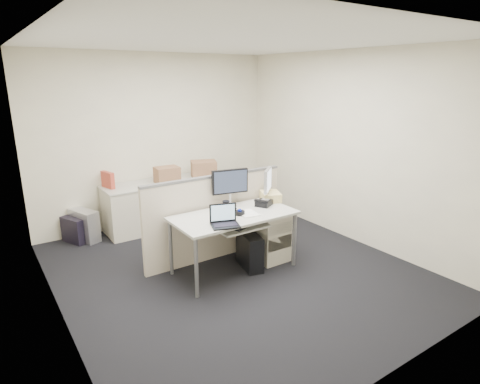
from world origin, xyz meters
TOP-DOWN VIEW (x-y plane):
  - floor at (0.00, 0.00)m, footprint 4.00×4.50m
  - ceiling at (0.00, 0.00)m, footprint 4.00×4.50m
  - wall_back at (0.00, 2.25)m, footprint 4.00×0.02m
  - wall_front at (0.00, -2.25)m, footprint 4.00×0.02m
  - wall_left at (-2.00, 0.00)m, footprint 0.02×4.50m
  - wall_right at (2.00, 0.00)m, footprint 0.02×4.50m
  - desk at (0.00, 0.00)m, footprint 1.50×0.75m
  - keyboard_tray at (0.00, -0.18)m, footprint 0.62×0.32m
  - drawer_pedestal at (0.55, 0.05)m, footprint 0.40×0.55m
  - cubicle_partition at (0.00, 0.45)m, footprint 2.00×0.06m
  - back_counter at (0.00, 1.93)m, footprint 2.00×0.60m
  - monitor_main at (0.15, 0.32)m, footprint 0.51×0.28m
  - monitor_small at (0.65, 0.18)m, footprint 0.39×0.38m
  - laptop at (-0.30, -0.28)m, footprint 0.37×0.32m
  - trackball at (0.05, -0.05)m, footprint 0.13×0.13m
  - desk_phone at (0.51, 0.07)m, footprint 0.27×0.25m
  - paper_stack at (0.15, -0.08)m, footprint 0.24×0.29m
  - sticky_pad at (-0.05, 0.00)m, footprint 0.09×0.09m
  - travel_mug at (-0.10, 0.02)m, footprint 0.09×0.09m
  - banana at (0.00, 0.10)m, footprint 0.16×0.06m
  - cellphone at (0.10, 0.20)m, footprint 0.08×0.12m
  - manila_folders at (0.72, 0.20)m, footprint 0.34×0.37m
  - keyboard at (0.05, -0.14)m, footprint 0.48×0.32m
  - pc_tower_desk at (0.20, -0.05)m, footprint 0.30×0.51m
  - pc_tower_spare_dark at (-1.45, 2.03)m, footprint 0.31×0.43m
  - pc_tower_spare_silver at (-1.30, 2.03)m, footprint 0.36×0.53m
  - cardboard_box_left at (-0.05, 1.81)m, footprint 0.38×0.29m
  - cardboard_box_right at (0.60, 1.81)m, footprint 0.49×0.44m
  - red_binder at (-0.90, 2.03)m, footprint 0.13×0.29m

SIDE VIEW (x-z plane):
  - floor at x=0.00m, z-range -0.01..0.00m
  - pc_tower_spare_dark at x=-1.45m, z-range 0.00..0.37m
  - pc_tower_desk at x=0.20m, z-range 0.00..0.45m
  - pc_tower_spare_silver at x=-1.30m, z-range 0.00..0.46m
  - drawer_pedestal at x=0.55m, z-range 0.00..0.65m
  - back_counter at x=0.00m, z-range 0.00..0.72m
  - cubicle_partition at x=0.00m, z-range 0.00..1.10m
  - keyboard_tray at x=0.00m, z-range 0.61..0.63m
  - keyboard at x=0.05m, z-range 0.63..0.66m
  - desk at x=0.00m, z-range 0.30..1.03m
  - sticky_pad at x=-0.05m, z-range 0.73..0.74m
  - paper_stack at x=0.15m, z-range 0.73..0.74m
  - cellphone at x=0.10m, z-range 0.73..0.75m
  - banana at x=0.00m, z-range 0.73..0.77m
  - trackball at x=0.05m, z-range 0.73..0.78m
  - desk_phone at x=0.51m, z-range 0.73..0.80m
  - manila_folders at x=0.72m, z-range 0.73..0.84m
  - travel_mug at x=-0.10m, z-range 0.73..0.90m
  - laptop at x=-0.30m, z-range 0.73..0.96m
  - red_binder at x=-0.90m, z-range 0.72..0.98m
  - cardboard_box_left at x=-0.05m, z-range 0.72..0.99m
  - cardboard_box_right at x=0.60m, z-range 0.72..1.01m
  - monitor_small at x=0.65m, z-range 0.73..1.17m
  - monitor_main at x=0.15m, z-range 0.73..1.21m
  - wall_back at x=0.00m, z-range 0.00..2.70m
  - wall_front at x=0.00m, z-range 0.00..2.70m
  - wall_left at x=-2.00m, z-range 0.00..2.70m
  - wall_right at x=2.00m, z-range 0.00..2.70m
  - ceiling at x=0.00m, z-range 2.70..2.71m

